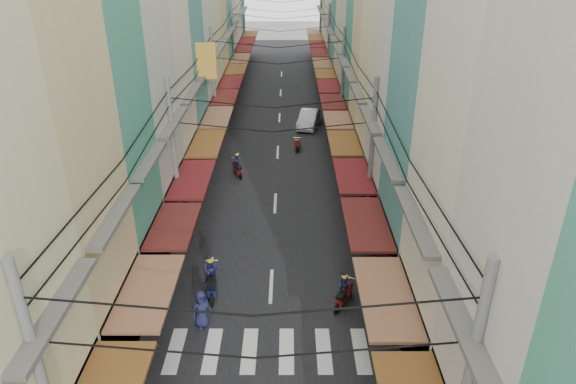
{
  "coord_description": "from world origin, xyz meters",
  "views": [
    {
      "loc": [
        0.76,
        -20.64,
        13.93
      ],
      "look_at": [
        0.75,
        2.95,
        2.25
      ],
      "focal_mm": 32.0,
      "sensor_mm": 36.0,
      "label": 1
    }
  ],
  "objects_px": {
    "white_car": "(308,127)",
    "traffic_sign": "(373,215)",
    "bicycle": "(424,293)",
    "market_umbrella": "(402,246)"
  },
  "relations": [
    {
      "from": "white_car",
      "to": "traffic_sign",
      "type": "height_order",
      "value": "traffic_sign"
    },
    {
      "from": "white_car",
      "to": "traffic_sign",
      "type": "relative_size",
      "value": 1.58
    },
    {
      "from": "white_car",
      "to": "bicycle",
      "type": "bearing_deg",
      "value": -67.79
    },
    {
      "from": "market_umbrella",
      "to": "traffic_sign",
      "type": "height_order",
      "value": "traffic_sign"
    },
    {
      "from": "bicycle",
      "to": "traffic_sign",
      "type": "distance_m",
      "value": 4.26
    },
    {
      "from": "white_car",
      "to": "traffic_sign",
      "type": "bearing_deg",
      "value": -71.64
    },
    {
      "from": "white_car",
      "to": "traffic_sign",
      "type": "xyz_separation_m",
      "value": [
        2.35,
        -19.06,
        2.16
      ]
    },
    {
      "from": "white_car",
      "to": "market_umbrella",
      "type": "relative_size",
      "value": 1.82
    },
    {
      "from": "bicycle",
      "to": "market_umbrella",
      "type": "xyz_separation_m",
      "value": [
        -1.12,
        0.25,
        2.27
      ]
    },
    {
      "from": "traffic_sign",
      "to": "bicycle",
      "type": "bearing_deg",
      "value": -58.54
    }
  ]
}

